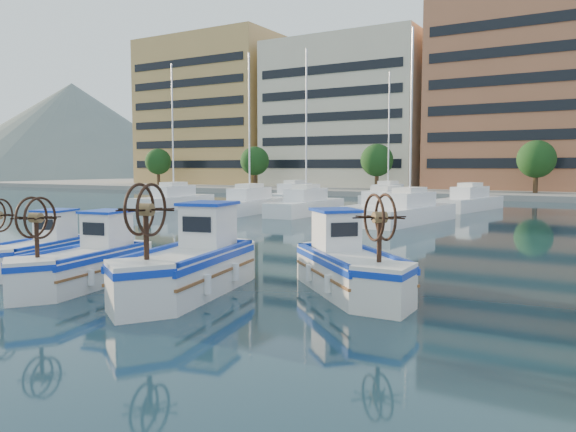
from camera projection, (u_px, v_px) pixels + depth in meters
The scene contains 7 objects.
ground at pixel (141, 285), 15.97m from camera, with size 300.00×300.00×0.00m, color #1A3345.
hill_west at pixel (75, 177), 181.18m from camera, with size 180.00×180.00×60.00m, color slate.
yacht_marina at pixel (385, 205), 41.65m from camera, with size 40.28×22.61×11.50m.
fishing_boat_a at pixel (38, 250), 18.26m from camera, with size 2.52×4.03×2.44m.
fishing_boat_b at pixel (86, 260), 15.98m from camera, with size 2.41×4.32×2.62m.
fishing_boat_c at pixel (190, 262), 14.97m from camera, with size 2.87×4.95×3.00m.
fishing_boat_d at pixel (349, 264), 15.08m from camera, with size 4.27×4.21×2.75m.
Camera 1 is at (11.60, -11.43, 3.36)m, focal length 35.00 mm.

